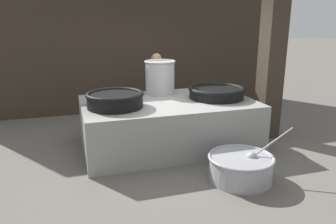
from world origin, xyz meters
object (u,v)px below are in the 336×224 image
Objects in this scene: stock_pot at (160,77)px; prep_bowl_vegetables at (241,166)px; giant_wok_near at (115,99)px; cook at (156,87)px; giant_wok_far at (216,92)px.

prep_bowl_vegetables is at bearing -75.98° from stock_pot.
giant_wok_near is 0.78× the size of prep_bowl_vegetables.
cook is at bearing 99.37° from prep_bowl_vegetables.
giant_wok_near reaches higher than prep_bowl_vegetables.
giant_wok_near is at bearing 136.94° from prep_bowl_vegetables.
cook is (0.09, 0.60, -0.33)m from stock_pot.
stock_pot is (0.99, 0.78, 0.20)m from giant_wok_near.
cook is 2.94m from prep_bowl_vegetables.
stock_pot reaches higher than giant_wok_far.
stock_pot is at bearing 96.54° from cook.
prep_bowl_vegetables is (0.56, -2.23, -0.97)m from stock_pot.
cook is (-0.80, 1.27, -0.11)m from giant_wok_far.
giant_wok_near is 0.61× the size of cook.
cook reaches higher than stock_pot.
giant_wok_near is 1.47× the size of stock_pot.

